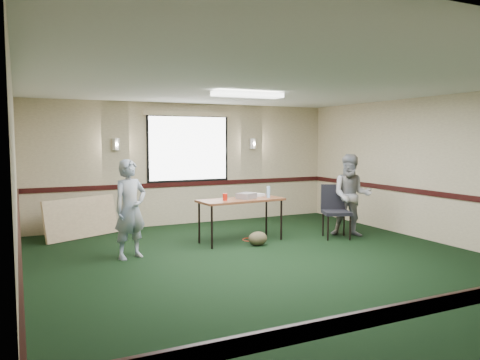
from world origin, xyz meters
name	(u,v)px	position (x,y,z in m)	size (l,w,h in m)	color
ground	(277,266)	(0.00, 0.00, 0.00)	(8.00, 8.00, 0.00)	black
room_shell	(221,156)	(0.00, 2.12, 1.58)	(8.00, 8.02, 8.00)	tan
folding_table	(241,202)	(0.25, 1.77, 0.74)	(1.65, 0.77, 0.80)	#532B17
projector	(246,196)	(0.36, 1.78, 0.85)	(0.32, 0.27, 0.11)	gray
game_console	(259,195)	(0.74, 2.01, 0.83)	(0.21, 0.16, 0.05)	silver
red_cup	(225,197)	(-0.11, 1.71, 0.86)	(0.09, 0.09, 0.13)	#B5190C
water_bottle	(268,192)	(0.81, 1.74, 0.91)	(0.07, 0.07, 0.22)	#8CBBE5
duffel_bag	(258,238)	(0.38, 1.35, 0.13)	(0.36, 0.27, 0.25)	#433926
cable_coil	(251,240)	(0.47, 1.80, 0.01)	(0.32, 0.32, 0.02)	red
folded_table	(82,218)	(-2.39, 3.40, 0.39)	(1.53, 0.07, 0.78)	tan
conference_chair	(335,207)	(2.07, 1.34, 0.60)	(0.66, 0.67, 1.02)	black
person_left	(130,209)	(-1.87, 1.44, 0.79)	(0.58, 0.38, 1.59)	#436495
person_right	(351,195)	(2.41, 1.28, 0.81)	(0.78, 0.61, 1.61)	#6C83A8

